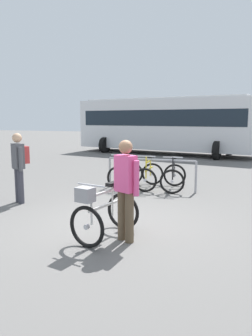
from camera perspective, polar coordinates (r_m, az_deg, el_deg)
The scene contains 9 objects.
ground_plane at distance 6.21m, azimuth -2.46°, elevation -9.87°, with size 80.00×80.00×0.00m, color #605E5B.
bike_rack_rail at distance 9.05m, azimuth 4.41°, elevation 0.14°, with size 2.51×0.12×0.88m.
racked_bike_lime at distance 9.48m, azimuth -0.08°, elevation -1.10°, with size 0.78×1.16×0.97m.
racked_bike_yellow at distance 9.28m, azimuth 4.03°, elevation -1.32°, with size 0.73×1.14×0.97m.
racked_bike_black at distance 9.14m, azimuth 8.29°, elevation -1.55°, with size 0.80×1.17×0.97m.
featured_bicycle at distance 5.39m, azimuth -4.04°, elevation -7.83°, with size 0.88×1.24×0.97m.
person_with_featured_bike at distance 5.19m, azimuth -0.05°, elevation -3.17°, with size 0.48×0.34×1.64m.
pedestrian_with_backpack at distance 7.99m, azimuth -18.16°, elevation 0.79°, with size 0.47×0.44×1.64m.
bus_distant at distance 18.48m, azimuth 6.90°, elevation 7.86°, with size 10.29×4.62×3.08m.
Camera 1 is at (2.22, -5.45, 1.97)m, focal length 34.91 mm.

